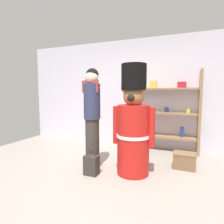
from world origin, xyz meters
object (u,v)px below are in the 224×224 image
Objects in this scene: teddy_bear_guard at (133,126)px; shopping_bag at (91,165)px; merchandise_shelf at (167,111)px; person_shopper at (92,114)px; display_crate at (184,161)px.

teddy_bear_guard is 4.02× the size of shopping_bag.
merchandise_shelf reaches higher than person_shopper.
merchandise_shelf reaches higher than shopping_bag.
shopping_bag is 1.15× the size of display_crate.
shopping_bag is (0.11, -0.25, -0.78)m from person_shopper.
display_crate is at bearing -65.42° from merchandise_shelf.
merchandise_shelf is at bearing 54.53° from person_shopper.
merchandise_shelf is 2.14m from shopping_bag.
person_shopper reaches higher than shopping_bag.
person_shopper is at bearing 114.20° from shopping_bag.
merchandise_shelf is 1.04× the size of person_shopper.
display_crate is at bearing 31.35° from shopping_bag.
person_shopper is at bearing -125.47° from merchandise_shelf.
display_crate is (0.42, -0.92, -0.77)m from merchandise_shelf.
merchandise_shelf is 1.85m from person_shopper.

